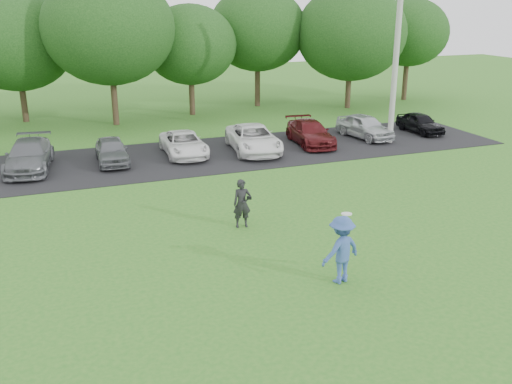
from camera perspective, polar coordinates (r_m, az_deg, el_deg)
ground at (r=15.48m, az=4.63°, el=-8.50°), size 100.00×100.00×0.00m
parking_lot at (r=27.02m, az=-7.15°, el=3.50°), size 32.00×6.50×0.03m
utility_pole at (r=29.60m, az=13.93°, el=14.26°), size 0.28×0.28×10.01m
frisbee_player at (r=14.99m, az=8.51°, el=-5.72°), size 1.31×0.95×2.03m
camera_bystander at (r=18.39m, az=-1.40°, el=-1.16°), size 0.63×0.47×1.60m
parked_cars at (r=26.93m, az=-7.86°, el=4.75°), size 28.50×5.14×1.26m
tree_row at (r=36.00m, az=-8.92°, el=15.13°), size 42.39×9.85×8.64m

